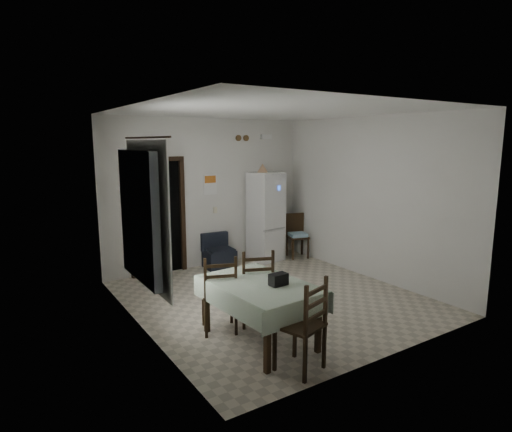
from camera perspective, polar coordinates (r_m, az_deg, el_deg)
The scene contains 25 objects.
ground at distance 6.92m, azimuth 2.29°, elevation -10.86°, with size 4.50×4.50×0.00m, color #B8AD96.
ceiling at distance 6.48m, azimuth 2.47°, elevation 13.86°, with size 4.20×4.50×0.02m, color white, non-canonical shape.
wall_back at distance 8.46m, azimuth -6.45°, elevation 3.05°, with size 4.20×0.02×2.90m, color silver, non-canonical shape.
wall_front at distance 4.91m, azimuth 17.69°, elevation -2.35°, with size 4.20×0.02×2.90m, color silver, non-canonical shape.
wall_left at distance 5.62m, azimuth -15.41°, elevation -0.73°, with size 0.02×4.50×2.90m, color silver, non-canonical shape.
wall_right at distance 7.93m, azimuth 14.88°, elevation 2.32°, with size 0.02×4.50×2.90m, color silver, non-canonical shape.
doorway at distance 8.30m, azimuth -13.52°, elevation -0.01°, with size 1.06×0.52×2.22m.
window_recess at distance 5.40m, azimuth -15.33°, elevation -0.07°, with size 0.10×1.20×1.60m, color silver.
curtain at distance 5.43m, azimuth -14.22°, elevation 0.04°, with size 0.02×1.45×1.85m, color white.
curtain_rod at distance 5.36m, azimuth -14.56°, elevation 10.10°, with size 0.02×0.02×1.60m, color black.
calendar at distance 8.46m, azimuth -6.13°, elevation 4.21°, with size 0.28×0.02×0.40m, color white.
calendar_image at distance 8.44m, azimuth -6.12°, elevation 4.88°, with size 0.24×0.01×0.14m, color orange.
light_switch at distance 8.57m, azimuth -5.47°, elevation 0.79°, with size 0.08×0.02×0.12m, color beige.
vent_left at distance 8.73m, azimuth -2.36°, elevation 10.35°, with size 0.12×0.12×0.03m, color brown.
vent_right at distance 8.82m, azimuth -1.33°, elevation 10.35°, with size 0.12×0.12×0.03m, color brown.
emergency_light at distance 9.05m, azimuth 1.33°, elevation 10.53°, with size 0.25×0.07×0.09m, color white.
fridge at distance 8.85m, azimuth 1.31°, elevation -0.09°, with size 0.59×0.59×1.83m, color silver, non-canonical shape.
tan_cone at distance 8.74m, azimuth 0.88°, elevation 6.43°, with size 0.22×0.22×0.18m, color tan.
navy_seat at distance 8.42m, azimuth -4.91°, elevation -4.69°, with size 0.55×0.54×0.67m, color black, non-canonical shape.
corner_chair at distance 9.16m, azimuth 5.58°, elevation -2.66°, with size 0.40×0.40×0.93m, color black, non-canonical shape.
dining_table at distance 5.38m, azimuth 0.49°, elevation -12.73°, with size 0.96×1.46×0.76m, color #A3B59B, non-canonical shape.
black_bag at distance 5.15m, azimuth 3.00°, elevation -8.44°, with size 0.22×0.13×0.14m, color black.
dining_chair_far_left at distance 5.66m, azimuth -4.96°, elevation -10.10°, with size 0.45×0.45×1.04m, color black, non-canonical shape.
dining_chair_far_right at distance 5.87m, azimuth -0.07°, elevation -9.22°, with size 0.45×0.45×1.06m, color black, non-canonical shape.
dining_chair_near_head at distance 4.75m, azimuth 5.89°, elevation -14.11°, with size 0.45×0.45×1.05m, color black, non-canonical shape.
Camera 1 is at (-3.73, -5.28, 2.45)m, focal length 30.00 mm.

